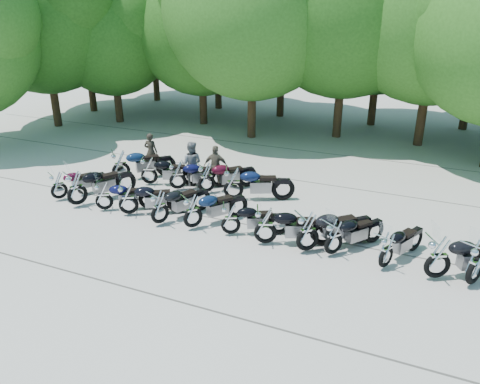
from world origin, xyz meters
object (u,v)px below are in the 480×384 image
at_px(motorcycle_8, 308,231).
at_px(rider_0, 151,152).
at_px(motorcycle_0, 58,185).
at_px(motorcycle_11, 439,256).
at_px(motorcycle_16, 207,177).
at_px(motorcycle_10, 387,249).
at_px(motorcycle_12, 476,261).
at_px(motorcycle_17, 233,182).
at_px(motorcycle_6, 231,218).
at_px(motorcycle_1, 76,187).
at_px(motorcycle_3, 128,198).
at_px(motorcycle_5, 193,210).
at_px(motorcycle_7, 266,225).
at_px(motorcycle_2, 104,195).
at_px(motorcycle_14, 149,170).
at_px(motorcycle_4, 160,206).
at_px(motorcycle_9, 334,236).
at_px(motorcycle_13, 120,164).
at_px(rider_1, 191,164).
at_px(rider_2, 216,166).
at_px(motorcycle_15, 178,175).

height_order(motorcycle_8, rider_0, rider_0).
relative_size(motorcycle_0, motorcycle_11, 0.85).
bearing_deg(motorcycle_16, motorcycle_10, -160.81).
relative_size(motorcycle_11, motorcycle_12, 0.98).
distance_m(motorcycle_8, motorcycle_17, 4.34).
bearing_deg(motorcycle_16, motorcycle_6, 170.87).
xyz_separation_m(motorcycle_1, motorcycle_8, (8.25, 0.04, -0.02)).
relative_size(motorcycle_3, motorcycle_12, 0.91).
xyz_separation_m(motorcycle_5, motorcycle_6, (1.27, 0.07, -0.06)).
bearing_deg(motorcycle_7, motorcycle_2, 66.47).
bearing_deg(motorcycle_16, motorcycle_3, 103.01).
bearing_deg(motorcycle_10, motorcycle_2, 24.71).
distance_m(motorcycle_6, motorcycle_11, 5.88).
relative_size(motorcycle_1, motorcycle_12, 1.02).
height_order(motorcycle_3, motorcycle_11, motorcycle_11).
bearing_deg(motorcycle_14, motorcycle_11, -125.74).
bearing_deg(motorcycle_11, rider_0, 39.96).
xyz_separation_m(motorcycle_4, motorcycle_8, (4.82, 0.14, 0.05)).
xyz_separation_m(motorcycle_7, motorcycle_8, (1.25, 0.06, 0.03)).
relative_size(motorcycle_0, motorcycle_3, 0.92).
distance_m(motorcycle_3, motorcycle_14, 2.80).
bearing_deg(motorcycle_0, motorcycle_9, -151.64).
bearing_deg(motorcycle_12, motorcycle_0, 27.50).
distance_m(motorcycle_11, motorcycle_16, 8.58).
distance_m(motorcycle_17, rider_0, 4.82).
xyz_separation_m(motorcycle_5, motorcycle_7, (2.45, -0.08, 0.02)).
bearing_deg(motorcycle_17, motorcycle_13, 64.73).
distance_m(motorcycle_11, rider_1, 9.65).
height_order(motorcycle_7, rider_1, rider_1).
distance_m(motorcycle_7, motorcycle_11, 4.69).
xyz_separation_m(motorcycle_10, motorcycle_17, (-5.64, 2.60, 0.11)).
distance_m(motorcycle_0, motorcycle_16, 5.31).
distance_m(motorcycle_0, motorcycle_17, 6.28).
bearing_deg(motorcycle_13, motorcycle_17, -134.43).
xyz_separation_m(motorcycle_1, motorcycle_13, (-0.13, 2.65, -0.01)).
xyz_separation_m(motorcycle_16, rider_2, (-0.00, 0.80, 0.15)).
height_order(motorcycle_7, motorcycle_13, motorcycle_13).
bearing_deg(rider_0, motorcycle_2, 94.02).
xyz_separation_m(motorcycle_2, motorcycle_6, (4.71, 0.08, -0.00)).
xyz_separation_m(motorcycle_5, motorcycle_8, (3.71, -0.02, 0.06)).
height_order(motorcycle_13, rider_1, rider_1).
relative_size(motorcycle_5, motorcycle_8, 0.92).
bearing_deg(motorcycle_7, rider_2, 20.12).
bearing_deg(motorcycle_16, motorcycle_7, -178.48).
relative_size(motorcycle_6, motorcycle_15, 0.92).
xyz_separation_m(motorcycle_4, motorcycle_7, (3.57, 0.08, 0.02)).
height_order(motorcycle_10, motorcycle_15, motorcycle_15).
distance_m(motorcycle_8, motorcycle_15, 6.38).
xyz_separation_m(motorcycle_3, motorcycle_8, (6.16, -0.03, 0.06)).
bearing_deg(rider_1, motorcycle_14, 11.73).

